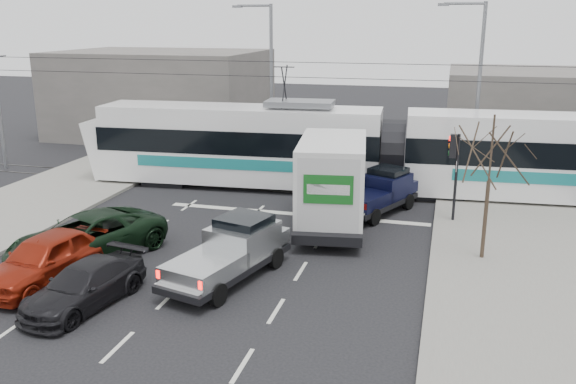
% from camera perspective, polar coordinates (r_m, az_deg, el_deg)
% --- Properties ---
extents(ground, '(120.00, 120.00, 0.00)m').
position_cam_1_polar(ground, '(21.06, -3.33, -6.94)').
color(ground, black).
rests_on(ground, ground).
extents(sidewalk_right, '(6.00, 60.00, 0.15)m').
position_cam_1_polar(sidewalk_right, '(20.30, 21.89, -8.79)').
color(sidewalk_right, gray).
rests_on(sidewalk_right, ground).
extents(rails, '(60.00, 1.60, 0.03)m').
position_cam_1_polar(rails, '(30.19, 2.57, 0.20)').
color(rails, '#33302D').
rests_on(rails, ground).
extents(building_left, '(14.00, 10.00, 6.00)m').
position_cam_1_polar(building_left, '(45.45, -11.68, 9.03)').
color(building_left, slate).
rests_on(building_left, ground).
extents(building_right, '(12.00, 10.00, 5.00)m').
position_cam_1_polar(building_right, '(43.18, 22.72, 7.12)').
color(building_right, slate).
rests_on(building_right, ground).
extents(bare_tree, '(2.40, 2.40, 5.00)m').
position_cam_1_polar(bare_tree, '(21.41, 18.47, 3.29)').
color(bare_tree, '#47382B').
rests_on(bare_tree, ground).
extents(traffic_signal, '(0.44, 0.44, 3.60)m').
position_cam_1_polar(traffic_signal, '(25.49, 15.28, 3.04)').
color(traffic_signal, black).
rests_on(traffic_signal, ground).
extents(street_lamp_near, '(2.38, 0.25, 9.00)m').
position_cam_1_polar(street_lamp_near, '(32.58, 17.13, 9.82)').
color(street_lamp_near, slate).
rests_on(street_lamp_near, ground).
extents(street_lamp_far, '(2.38, 0.25, 9.00)m').
position_cam_1_polar(street_lamp_far, '(36.06, -1.86, 11.02)').
color(street_lamp_far, slate).
rests_on(street_lamp_far, ground).
extents(catenary, '(60.00, 0.20, 7.00)m').
position_cam_1_polar(catenary, '(29.38, 2.67, 7.49)').
color(catenary, black).
rests_on(catenary, ground).
extents(tram, '(29.31, 4.84, 5.96)m').
position_cam_1_polar(tram, '(29.61, 9.70, 3.87)').
color(tram, white).
rests_on(tram, ground).
extents(silver_pickup, '(3.05, 5.47, 1.88)m').
position_cam_1_polar(silver_pickup, '(19.95, -5.17, -5.41)').
color(silver_pickup, black).
rests_on(silver_pickup, ground).
extents(box_truck, '(3.48, 7.62, 3.67)m').
position_cam_1_polar(box_truck, '(24.66, 4.22, 0.93)').
color(box_truck, black).
rests_on(box_truck, ground).
extents(navy_pickup, '(3.33, 4.72, 1.88)m').
position_cam_1_polar(navy_pickup, '(26.80, 8.65, 0.04)').
color(navy_pickup, black).
rests_on(navy_pickup, ground).
extents(green_car, '(4.68, 6.22, 1.57)m').
position_cam_1_polar(green_car, '(22.56, -18.32, -4.03)').
color(green_car, black).
rests_on(green_car, ground).
extents(red_car, '(2.60, 4.94, 1.60)m').
position_cam_1_polar(red_car, '(21.00, -21.72, -5.81)').
color(red_car, maroon).
rests_on(red_car, ground).
extents(dark_car, '(2.48, 4.52, 1.24)m').
position_cam_1_polar(dark_car, '(19.05, -18.52, -8.30)').
color(dark_car, black).
rests_on(dark_car, ground).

